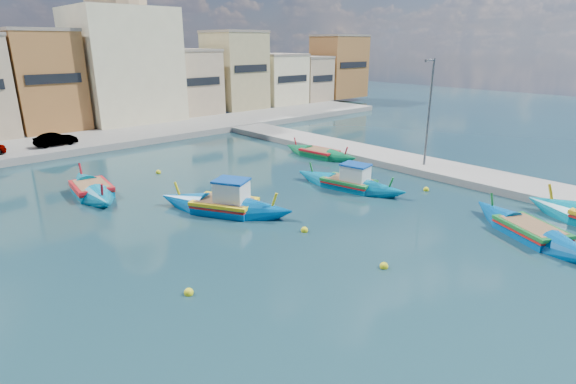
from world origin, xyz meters
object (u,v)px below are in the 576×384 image
quay_street_lamp (429,112)px  luzzu_cyan_mid (319,154)px  church_block (121,48)px  luzzu_turquoise_cabin (349,184)px  luzzu_green (92,190)px  luzzu_blue_cabin (225,206)px  luzzu_blue_south (531,233)px

quay_street_lamp → luzzu_cyan_mid: bearing=106.6°
church_block → luzzu_turquoise_cabin: 33.98m
luzzu_turquoise_cabin → luzzu_green: size_ratio=1.05×
quay_street_lamp → luzzu_blue_cabin: (-15.59, 2.85, -3.98)m
luzzu_green → luzzu_blue_south: luzzu_green is taller
quay_street_lamp → luzzu_blue_cabin: bearing=169.7°
church_block → luzzu_turquoise_cabin: (0.26, -33.00, -8.09)m
quay_street_lamp → luzzu_turquoise_cabin: quay_street_lamp is taller
quay_street_lamp → luzzu_turquoise_cabin: size_ratio=0.96×
quay_street_lamp → luzzu_blue_south: 12.63m
luzzu_turquoise_cabin → luzzu_blue_cabin: (-8.40, 1.85, 0.04)m
church_block → luzzu_green: (-12.52, -23.03, -8.15)m
luzzu_blue_south → church_block: bearing=91.1°
luzzu_cyan_mid → luzzu_green: 17.74m
luzzu_turquoise_cabin → luzzu_cyan_mid: bearing=56.7°
luzzu_turquoise_cabin → luzzu_blue_cabin: 8.60m
quay_street_lamp → luzzu_blue_south: quay_street_lamp is taller
luzzu_blue_cabin → luzzu_blue_south: 15.67m
luzzu_blue_cabin → luzzu_turquoise_cabin: bearing=-12.4°
church_block → quay_street_lamp: size_ratio=2.39×
luzzu_cyan_mid → luzzu_green: bearing=171.1°
luzzu_turquoise_cabin → luzzu_blue_south: bearing=-86.8°
church_block → luzzu_green: 27.45m
church_block → luzzu_green: bearing=-118.5°
luzzu_green → luzzu_blue_cabin: bearing=-61.7°
luzzu_turquoise_cabin → luzzu_cyan_mid: 8.64m
luzzu_green → luzzu_blue_south: 24.85m
luzzu_blue_cabin → luzzu_green: bearing=118.3°
quay_street_lamp → luzzu_green: (-19.97, 10.97, -4.07)m
luzzu_blue_cabin → luzzu_green: (-4.38, 8.12, -0.10)m
luzzu_blue_cabin → luzzu_cyan_mid: (13.14, 5.37, -0.13)m
quay_street_lamp → luzzu_cyan_mid: 9.51m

